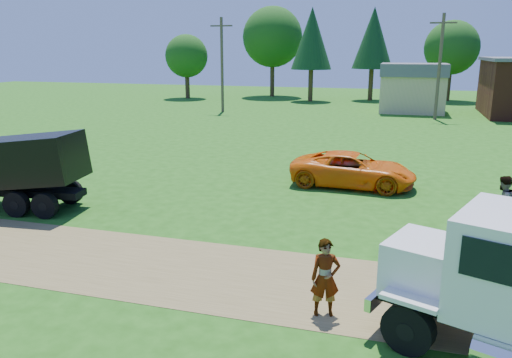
# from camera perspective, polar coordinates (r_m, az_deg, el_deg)

# --- Properties ---
(ground) EXTENTS (140.00, 140.00, 0.00)m
(ground) POSITION_cam_1_polar(r_m,az_deg,el_deg) (13.64, 1.08, -11.54)
(ground) COLOR #1F5111
(ground) RESTS_ON ground
(dirt_track) EXTENTS (120.00, 4.20, 0.01)m
(dirt_track) POSITION_cam_1_polar(r_m,az_deg,el_deg) (13.63, 1.08, -11.52)
(dirt_track) COLOR brown
(dirt_track) RESTS_ON ground
(black_dump_truck) EXTENTS (7.11, 2.93, 3.03)m
(black_dump_truck) POSITION_cam_1_polar(r_m,az_deg,el_deg) (21.47, -27.05, 1.31)
(black_dump_truck) COLOR black
(black_dump_truck) RESTS_ON ground
(orange_pickup) EXTENTS (5.62, 2.76, 1.54)m
(orange_pickup) POSITION_cam_1_polar(r_m,az_deg,el_deg) (22.87, 11.01, 1.08)
(orange_pickup) COLOR orange
(orange_pickup) RESTS_ON ground
(spectator_a) EXTENTS (0.78, 0.63, 1.86)m
(spectator_a) POSITION_cam_1_polar(r_m,az_deg,el_deg) (11.75, 7.92, -11.13)
(spectator_a) COLOR #999999
(spectator_a) RESTS_ON ground
(spectator_b) EXTENTS (1.18, 1.17, 1.92)m
(spectator_b) POSITION_cam_1_polar(r_m,az_deg,el_deg) (18.83, 26.28, -2.51)
(spectator_b) COLOR #999999
(spectator_b) RESTS_ON ground
(tan_shed) EXTENTS (6.20, 5.40, 4.70)m
(tan_shed) POSITION_cam_1_polar(r_m,az_deg,el_deg) (51.95, 17.48, 9.97)
(tan_shed) COLOR tan
(tan_shed) RESTS_ON ground
(utility_poles) EXTENTS (42.20, 0.28, 9.00)m
(utility_poles) POSITION_cam_1_polar(r_m,az_deg,el_deg) (46.92, 20.25, 12.13)
(utility_poles) COLOR brown
(utility_poles) RESTS_ON ground
(tree_row) EXTENTS (57.72, 11.98, 11.41)m
(tree_row) POSITION_cam_1_polar(r_m,az_deg,el_deg) (62.72, 17.16, 14.46)
(tree_row) COLOR #3D2D19
(tree_row) RESTS_ON ground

